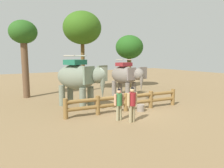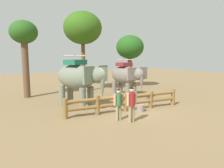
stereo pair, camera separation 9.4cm
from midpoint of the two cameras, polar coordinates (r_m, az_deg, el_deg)
The scene contains 10 objects.
ground_plane at distance 12.00m, azimuth 3.74°, elevation -7.44°, with size 60.00×60.00×0.00m, color olive.
log_fence at distance 11.77m, azimuth 4.09°, elevation -4.72°, with size 7.14×1.00×1.05m.
elephant_near_left at distance 12.69m, azimuth -9.14°, elevation 1.62°, with size 2.88×3.79×3.21m.
elephant_center at distance 15.67m, azimuth 4.09°, elevation 2.25°, with size 1.93×3.43×2.90m.
tourist_woman_in_black at distance 9.77m, azimuth 5.79°, elevation -5.06°, with size 0.60×0.36×1.71m.
tourist_man_in_blue at distance 10.02m, azimuth 2.12°, elevation -5.12°, with size 0.56×0.31×1.59m.
tree_far_left at distance 16.73m, azimuth -23.28°, elevation 12.02°, with size 2.01×2.01×5.77m.
tree_back_center at distance 18.30m, azimuth -8.05°, elevation 15.13°, with size 3.29×3.29×6.94m.
tree_far_right at distance 20.50m, azimuth 5.17°, elevation 10.05°, with size 2.72×2.72×5.18m.
feed_bucket at distance 11.90m, azimuth 8.19°, elevation -6.66°, with size 0.43×0.43×0.40m.
Camera 2 is at (-6.57, -9.53, 3.18)m, focal length 32.67 mm.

